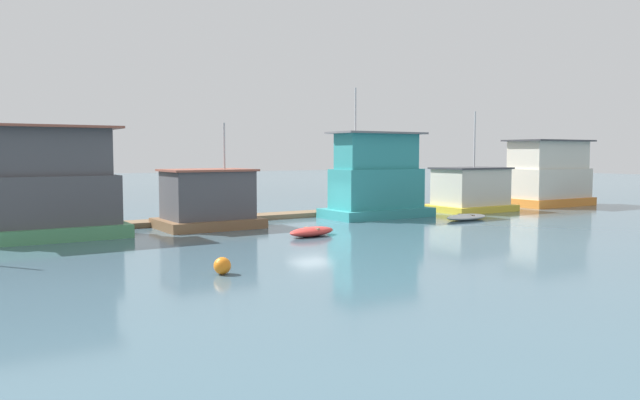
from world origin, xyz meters
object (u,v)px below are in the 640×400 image
Objects in this scene: houseboat_green at (46,190)px; houseboat_teal at (377,180)px; houseboat_yellow at (471,190)px; buoy_orange at (222,266)px; dinghy_red at (312,232)px; houseboat_brown at (208,200)px; dinghy_white at (466,217)px; houseboat_orange at (548,175)px.

houseboat_green is 19.91m from houseboat_teal.
buoy_orange is (-24.61, -12.37, -1.20)m from houseboat_yellow.
houseboat_yellow reaches higher than buoy_orange.
houseboat_green reaches higher than dinghy_red.
houseboat_green is 8.42m from houseboat_brown.
houseboat_teal is 2.50× the size of dinghy_white.
houseboat_brown is 1.98× the size of dinghy_red.
houseboat_brown is 15.99m from dinghy_white.
houseboat_yellow is (28.24, -0.35, -0.90)m from houseboat_green.
houseboat_orange reaches higher than buoy_orange.
houseboat_teal is 10.48m from dinghy_red.
houseboat_brown reaches higher than houseboat_green.
houseboat_yellow is at bearing 41.96° from dinghy_white.
buoy_orange is (-33.39, -12.58, -2.15)m from houseboat_orange.
dinghy_white is (3.65, -4.43, -2.22)m from houseboat_teal.
houseboat_yellow is at bearing 26.68° from buoy_orange.
houseboat_yellow is at bearing -178.63° from houseboat_orange.
houseboat_orange is at bearing -0.79° from houseboat_brown.
houseboat_green is 1.05× the size of houseboat_orange.
dinghy_white is (12.13, 1.32, -0.04)m from dinghy_red.
houseboat_green is 13.39m from buoy_orange.
dinghy_red is at bearing -63.53° from houseboat_brown.
houseboat_brown is at bearing 178.08° from houseboat_teal.
houseboat_orange is at bearing -0.03° from houseboat_teal.
houseboat_brown reaches higher than dinghy_white.
houseboat_orange is 14.35m from dinghy_white.
houseboat_green is at bearing -178.27° from houseboat_brown.
buoy_orange is at bearing -159.36° from houseboat_orange.
houseboat_yellow is 27.57m from buoy_orange.
dinghy_white is (-4.68, -4.21, -1.31)m from houseboat_yellow.
houseboat_teal is at bearing 34.12° from dinghy_red.
houseboat_orange is at bearing 12.64° from dinghy_red.
houseboat_teal is 20.69m from buoy_orange.
houseboat_green is at bearing 179.62° from houseboat_teal.
houseboat_green reaches higher than houseboat_orange.
houseboat_green is at bearing 105.92° from buoy_orange.
houseboat_brown reaches higher than dinghy_red.
houseboat_yellow is 2.41× the size of dinghy_red.
houseboat_orange is at bearing 18.17° from dinghy_white.
dinghy_white is (23.56, -4.56, -2.20)m from houseboat_green.
houseboat_teal reaches higher than houseboat_green.
houseboat_yellow is (8.33, -0.22, -0.91)m from houseboat_teal.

